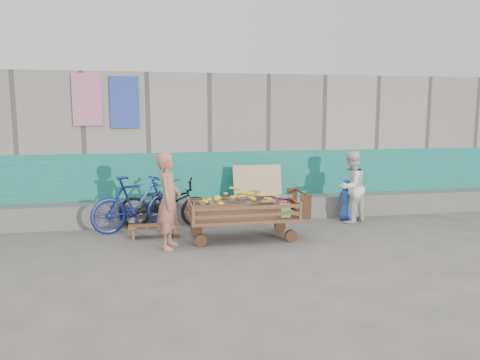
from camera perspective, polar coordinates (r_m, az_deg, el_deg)
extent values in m
plane|color=#55544E|center=(7.54, 3.85, -8.77)|extent=(80.00, 80.00, 0.00)
cube|color=gray|center=(11.24, -1.57, 4.63)|extent=(12.00, 3.00, 3.00)
cube|color=#116D68|center=(9.84, -0.05, -0.56)|extent=(12.00, 0.03, 1.40)
cube|color=#5B5854|center=(9.70, 0.22, -3.54)|extent=(12.00, 0.50, 0.45)
cube|color=tan|center=(9.54, 2.15, -0.24)|extent=(1.00, 0.19, 0.68)
cube|color=#CD6D90|center=(9.58, -18.15, 9.30)|extent=(0.55, 0.03, 1.00)
cube|color=#2E45A5|center=(9.52, -13.90, 9.17)|extent=(0.55, 0.03, 1.00)
cube|color=#552A1A|center=(8.20, 0.33, -4.54)|extent=(1.87, 0.94, 0.05)
cylinder|color=#342411|center=(7.82, -4.82, -7.37)|extent=(0.21, 0.06, 0.21)
cube|color=#552A1A|center=(7.60, -5.71, -4.27)|extent=(0.05, 0.05, 0.29)
cylinder|color=#342411|center=(8.48, -5.35, -6.14)|extent=(0.21, 0.06, 0.21)
cube|color=#552A1A|center=(8.46, -6.30, -3.01)|extent=(0.05, 0.05, 0.29)
cylinder|color=#342411|center=(8.13, 6.26, -6.77)|extent=(0.21, 0.06, 0.21)
cube|color=#552A1A|center=(7.98, 7.37, -3.70)|extent=(0.05, 0.05, 0.29)
cylinder|color=#342411|center=(8.77, 4.90, -5.65)|extent=(0.21, 0.06, 0.21)
cube|color=#552A1A|center=(8.80, 5.54, -2.56)|extent=(0.05, 0.05, 0.29)
cube|color=#552A1A|center=(7.75, 0.99, -4.30)|extent=(1.81, 0.04, 0.05)
cube|color=#552A1A|center=(7.72, 0.99, -3.40)|extent=(1.81, 0.04, 0.05)
cube|color=#552A1A|center=(8.59, -0.26, -3.07)|extent=(1.81, 0.04, 0.05)
cube|color=#552A1A|center=(8.56, -0.26, -2.25)|extent=(1.81, 0.04, 0.05)
cube|color=#552A1A|center=(8.04, -6.02, -3.90)|extent=(0.04, 0.87, 0.05)
cube|color=#552A1A|center=(8.01, -6.03, -3.02)|extent=(0.04, 0.87, 0.05)
cube|color=#552A1A|center=(8.39, 6.41, -3.38)|extent=(0.04, 0.87, 0.05)
cube|color=#552A1A|center=(8.37, 6.42, -2.54)|extent=(0.04, 0.87, 0.05)
cylinder|color=#342411|center=(8.40, 7.65, -1.58)|extent=(0.04, 0.83, 0.04)
cube|color=#342411|center=(8.77, 6.36, -2.32)|extent=(0.19, 0.04, 0.42)
cube|color=#342411|center=(8.06, 8.03, -3.30)|extent=(0.19, 0.04, 0.42)
ellipsoid|color=yellow|center=(8.12, -0.39, -2.82)|extent=(1.35, 0.73, 0.46)
cylinder|color=#ED3F79|center=(8.34, 5.25, -3.23)|extent=(0.25, 0.25, 0.27)
cylinder|color=silver|center=(8.31, 5.26, -2.24)|extent=(0.03, 0.03, 0.06)
cylinder|color=silver|center=(8.30, 5.27, -1.96)|extent=(0.35, 0.35, 0.02)
cube|color=green|center=(8.05, 5.49, -3.72)|extent=(0.17, 0.12, 0.23)
cube|color=#552A1A|center=(8.47, -10.43, -5.53)|extent=(0.90, 0.27, 0.04)
cube|color=#552A1A|center=(8.50, -12.85, -6.36)|extent=(0.05, 0.25, 0.18)
cube|color=#552A1A|center=(8.51, -7.98, -6.22)|extent=(0.05, 0.25, 0.18)
imported|color=#B16853|center=(7.66, -8.68, -2.53)|extent=(0.51, 0.65, 1.57)
imported|color=white|center=(9.64, 13.35, -0.83)|extent=(0.89, 0.85, 1.45)
imported|color=#244BA1|center=(9.82, 12.94, -2.40)|extent=(0.47, 0.36, 0.86)
imported|color=black|center=(9.09, -9.06, -2.85)|extent=(1.88, 0.91, 0.95)
imported|color=navy|center=(8.96, -12.45, -2.76)|extent=(1.81, 1.10, 1.05)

